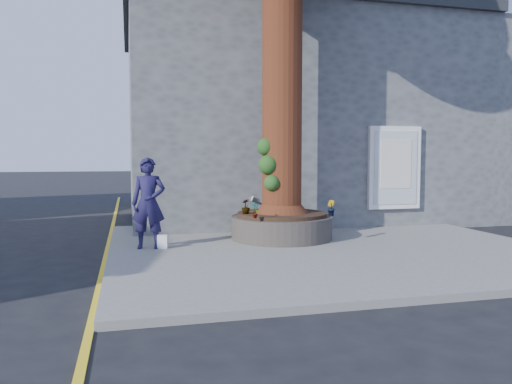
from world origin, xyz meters
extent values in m
plane|color=black|center=(0.00, 0.00, 0.00)|extent=(120.00, 120.00, 0.00)
cube|color=slate|center=(1.50, 1.00, 0.06)|extent=(9.00, 8.00, 0.12)
cube|color=yellow|center=(-3.05, 1.00, 0.00)|extent=(0.10, 30.00, 0.01)
cube|color=#4F5255|center=(2.50, 7.20, 3.00)|extent=(10.00, 8.00, 6.00)
cube|color=black|center=(2.50, 7.20, 6.15)|extent=(10.30, 8.30, 0.30)
cube|color=white|center=(4.30, 3.14, 1.70)|extent=(1.50, 0.12, 2.20)
cube|color=silver|center=(4.30, 3.08, 1.70)|extent=(1.25, 0.04, 1.95)
cube|color=silver|center=(4.30, 3.06, 1.80)|extent=(0.90, 0.02, 1.30)
cube|color=#4F5255|center=(10.50, 7.20, 3.00)|extent=(6.00, 8.00, 6.00)
cylinder|color=black|center=(0.80, 2.00, 0.38)|extent=(2.30, 2.30, 0.52)
cylinder|color=black|center=(0.80, 2.00, 0.68)|extent=(2.04, 2.04, 0.08)
cylinder|color=#401D10|center=(0.80, 2.00, 4.47)|extent=(0.90, 0.90, 7.50)
cone|color=#401D10|center=(0.80, 2.00, 1.07)|extent=(1.24, 1.24, 0.70)
sphere|color=#1C4316|center=(0.42, 1.80, 1.82)|extent=(0.44, 0.44, 0.44)
sphere|color=#1C4316|center=(0.48, 1.70, 1.42)|extent=(0.36, 0.36, 0.36)
sphere|color=#1C4316|center=(0.40, 1.92, 2.22)|extent=(0.40, 0.40, 0.40)
imported|color=#181438|center=(-2.20, 1.51, 1.05)|extent=(0.75, 0.56, 1.86)
imported|color=silver|center=(0.17, 3.36, 0.89)|extent=(0.93, 0.95, 1.54)
cube|color=white|center=(-1.94, 1.42, 0.26)|extent=(0.22, 0.15, 0.28)
imported|color=gray|center=(-0.05, 1.15, 0.89)|extent=(0.19, 0.14, 0.33)
imported|color=gray|center=(1.65, 1.15, 0.89)|extent=(0.20, 0.21, 0.34)
imported|color=gray|center=(-0.05, 1.98, 0.89)|extent=(0.25, 0.25, 0.33)
imported|color=gray|center=(1.00, 2.85, 0.86)|extent=(0.29, 0.31, 0.28)
camera|label=1|loc=(-2.58, -8.85, 2.01)|focal=35.00mm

